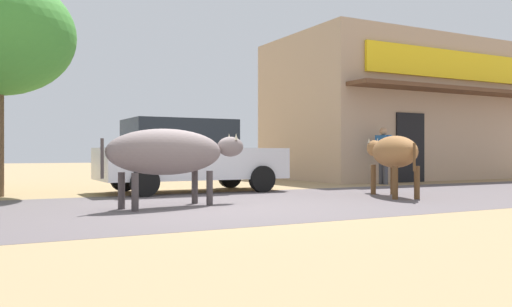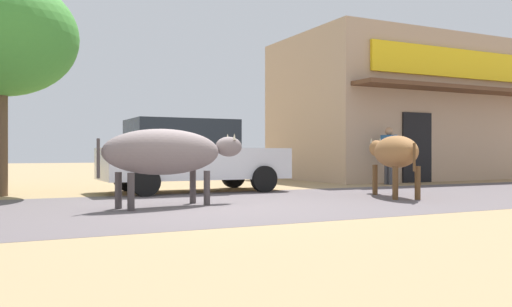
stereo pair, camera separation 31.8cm
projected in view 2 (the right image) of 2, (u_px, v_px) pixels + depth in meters
The scene contains 8 objects.
ground at pixel (199, 206), 9.04m from camera, with size 80.00×80.00×0.00m, color #9C8059.
asphalt_road at pixel (199, 206), 9.04m from camera, with size 72.00×5.34×0.00m, color #5B5254.
storefront_right_club at pixel (402, 111), 19.06m from camera, with size 8.39×5.87×4.74m.
roadside_tree at pixel (1, 37), 11.03m from camera, with size 3.10×3.10×4.54m.
parked_hatchback_car at pixel (190, 155), 12.25m from camera, with size 4.17×1.91×1.64m.
cow_near_brown at pixel (168, 153), 8.88m from camera, with size 2.73×1.12×1.29m.
cow_far_dark at pixel (394, 153), 10.87m from camera, with size 1.29×2.43×1.24m.
pedestrian_by_shop at pixel (389, 151), 15.04m from camera, with size 0.29×0.61×1.61m.
Camera 2 is at (-3.11, -8.54, 0.90)m, focal length 37.63 mm.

